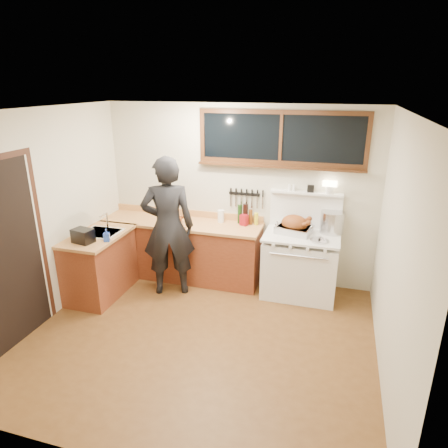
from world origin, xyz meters
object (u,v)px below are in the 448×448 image
(vintage_stove, at_px, (300,263))
(cutting_board, at_px, (174,220))
(man, at_px, (168,227))
(roast_turkey, at_px, (295,226))

(vintage_stove, height_order, cutting_board, vintage_stove)
(vintage_stove, bearing_deg, cutting_board, -177.35)
(vintage_stove, distance_m, cutting_board, 1.92)
(vintage_stove, distance_m, man, 1.91)
(vintage_stove, height_order, man, man)
(roast_turkey, bearing_deg, cutting_board, -175.89)
(vintage_stove, height_order, roast_turkey, vintage_stove)
(man, relative_size, cutting_board, 4.19)
(vintage_stove, bearing_deg, roast_turkey, 160.94)
(man, bearing_deg, cutting_board, 100.33)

